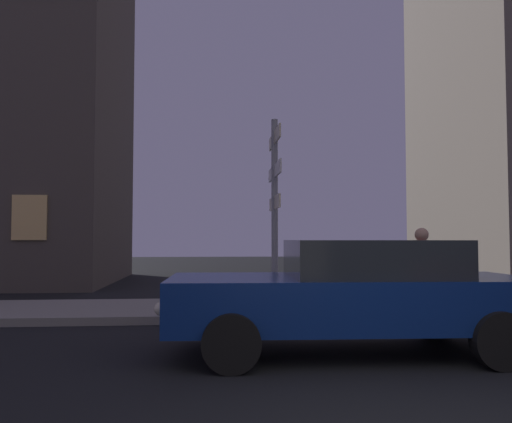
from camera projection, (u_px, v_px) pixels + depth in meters
sidewalk_kerb at (291, 309)px, 10.50m from camera, size 40.00×2.73×0.14m
signpost at (275, 196)px, 9.99m from camera, size 0.12×1.72×3.53m
car_side_parked at (353, 293)px, 6.74m from camera, size 4.62×2.21×1.42m
cyclist at (419, 282)px, 8.60m from camera, size 1.82×0.36×1.61m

